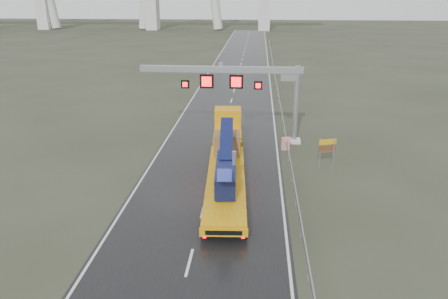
# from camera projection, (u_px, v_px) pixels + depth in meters

# --- Properties ---
(ground) EXTENTS (400.00, 400.00, 0.00)m
(ground) POSITION_uv_depth(u_px,v_px,m) (195.00, 242.00, 24.90)
(ground) COLOR #2D3122
(ground) RESTS_ON ground
(road) EXTENTS (11.00, 200.00, 0.02)m
(road) POSITION_uv_depth(u_px,v_px,m) (234.00, 91.00, 62.35)
(road) COLOR black
(road) RESTS_ON ground
(guardrail) EXTENTS (0.20, 140.00, 1.40)m
(guardrail) POSITION_uv_depth(u_px,v_px,m) (280.00, 104.00, 52.30)
(guardrail) COLOR gray
(guardrail) RESTS_ON ground
(sign_gantry) EXTENTS (14.90, 1.20, 7.42)m
(sign_gantry) POSITION_uv_depth(u_px,v_px,m) (244.00, 83.00, 39.66)
(sign_gantry) COLOR silver
(sign_gantry) RESTS_ON ground
(heavy_haul_truck) EXTENTS (3.61, 18.11, 4.23)m
(heavy_haul_truck) POSITION_uv_depth(u_px,v_px,m) (227.00, 153.00, 33.95)
(heavy_haul_truck) COLOR #E8A00C
(heavy_haul_truck) RESTS_ON ground
(exit_sign_pair) EXTENTS (1.41, 0.51, 2.52)m
(exit_sign_pair) POSITION_uv_depth(u_px,v_px,m) (327.00, 148.00, 34.63)
(exit_sign_pair) COLOR #9DA1A6
(exit_sign_pair) RESTS_ON ground
(striped_barrier) EXTENTS (0.76, 0.53, 1.16)m
(striped_barrier) POSITION_uv_depth(u_px,v_px,m) (286.00, 144.00, 39.15)
(striped_barrier) COLOR red
(striped_barrier) RESTS_ON ground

